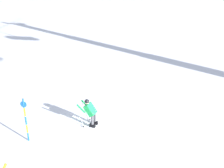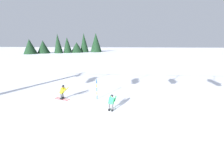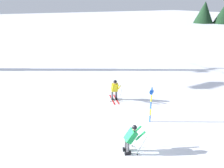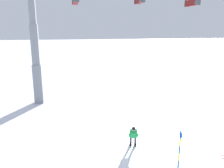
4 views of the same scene
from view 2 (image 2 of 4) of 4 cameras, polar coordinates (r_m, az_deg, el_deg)
The scene contains 5 objects.
ground_plane at distance 12.29m, azimuth -2.46°, elevation -11.88°, with size 260.00×260.00×0.00m, color white.
skier_carving_main at distance 12.88m, azimuth -0.23°, elevation -6.71°, with size 0.90×1.69×1.49m.
trail_marker_pole at distance 15.24m, azimuth -5.77°, elevation -1.76°, with size 0.07×0.28×2.07m.
skier_distant_uphill at distance 15.99m, azimuth -18.17°, elevation -2.57°, with size 1.68×0.96×1.64m.
tree_line_ridge at distance 80.34m, azimuth -16.01°, elevation 14.08°, with size 33.61×20.57×9.69m.
Camera 2 is at (-1.35, 10.78, 5.75)m, focal length 24.18 mm.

